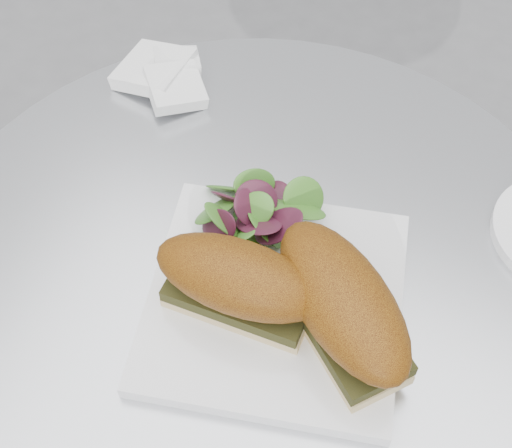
{
  "coord_description": "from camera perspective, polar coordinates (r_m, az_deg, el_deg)",
  "views": [
    {
      "loc": [
        0.16,
        -0.35,
        1.33
      ],
      "look_at": [
        -0.01,
        0.02,
        0.77
      ],
      "focal_mm": 50.0,
      "sensor_mm": 36.0,
      "label": 1
    }
  ],
  "objects": [
    {
      "name": "salad",
      "position": [
        0.71,
        -0.01,
        1.27
      ],
      "size": [
        0.11,
        0.11,
        0.05
      ],
      "primitive_type": null,
      "color": "#4B802A",
      "rests_on": "plate"
    },
    {
      "name": "table",
      "position": [
        0.93,
        -0.04,
        -11.49
      ],
      "size": [
        0.7,
        0.7,
        0.73
      ],
      "color": "#B7B9BE",
      "rests_on": "ground"
    },
    {
      "name": "napkin",
      "position": [
        0.88,
        -7.26,
        11.11
      ],
      "size": [
        0.14,
        0.14,
        0.02
      ],
      "primitive_type": null,
      "rotation": [
        0.0,
        0.0,
        -0.31
      ],
      "color": "white",
      "rests_on": "table"
    },
    {
      "name": "sandwich_right",
      "position": [
        0.63,
        6.88,
        -6.41
      ],
      "size": [
        0.19,
        0.17,
        0.08
      ],
      "rotation": [
        0.0,
        0.0,
        -0.68
      ],
      "color": "#CFB081",
      "rests_on": "plate"
    },
    {
      "name": "sandwich_left",
      "position": [
        0.64,
        -1.46,
        -4.68
      ],
      "size": [
        0.16,
        0.08,
        0.08
      ],
      "rotation": [
        0.0,
        0.0,
        0.05
      ],
      "color": "#CFB081",
      "rests_on": "plate"
    },
    {
      "name": "plate",
      "position": [
        0.69,
        1.53,
        -6.13
      ],
      "size": [
        0.29,
        0.29,
        0.02
      ],
      "primitive_type": "cube",
      "rotation": [
        0.0,
        0.0,
        0.24
      ],
      "color": "white",
      "rests_on": "table"
    }
  ]
}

